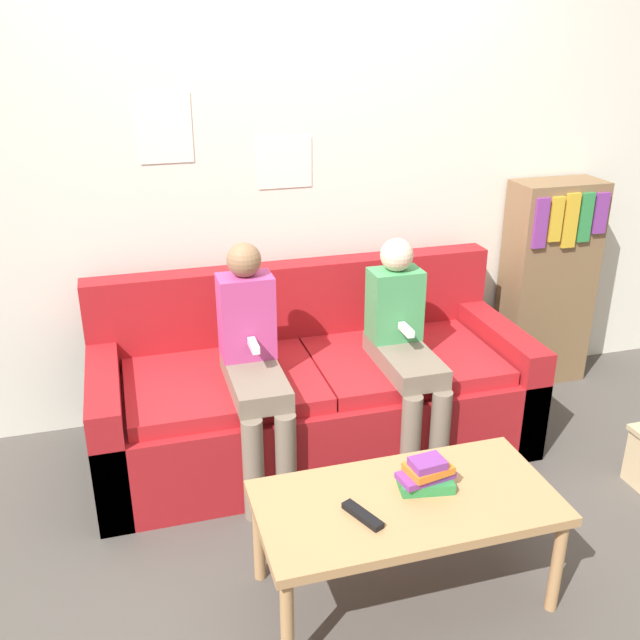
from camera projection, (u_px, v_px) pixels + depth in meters
name	position (u px, v px, depth m)	size (l,w,h in m)	color
ground_plane	(346.00, 507.00, 3.11)	(10.00, 10.00, 0.00)	#4C4742
wall_back	(284.00, 165.00, 3.54)	(8.00, 0.06, 2.60)	silver
couch	(312.00, 393.00, 3.48)	(2.06, 0.84, 0.85)	maroon
coffee_table	(406.00, 509.00, 2.50)	(1.06, 0.53, 0.42)	#AD7F51
person_left	(253.00, 360.00, 3.10)	(0.24, 0.57, 1.09)	#756656
person_right	(404.00, 345.00, 3.28)	(0.24, 0.57, 1.05)	#756656
tv_remote	(363.00, 515.00, 2.39)	(0.10, 0.17, 0.02)	black
book_stack	(427.00, 475.00, 2.53)	(0.21, 0.15, 0.12)	#2D8442
bookshelf	(547.00, 283.00, 4.04)	(0.49, 0.27, 1.17)	brown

